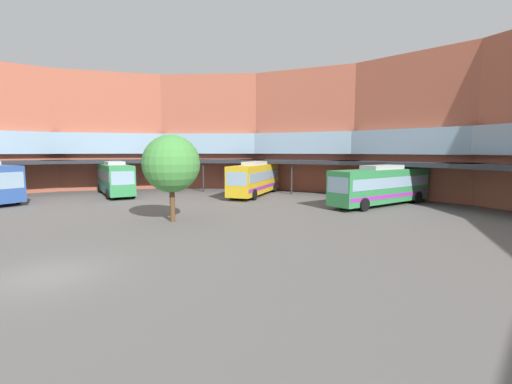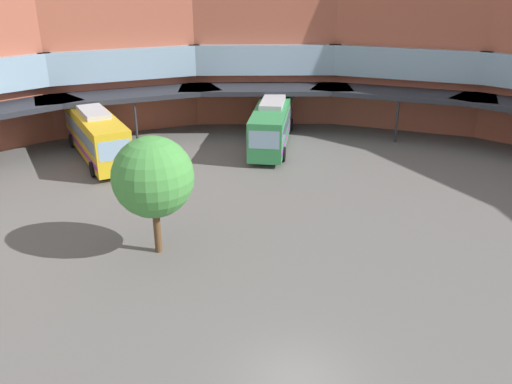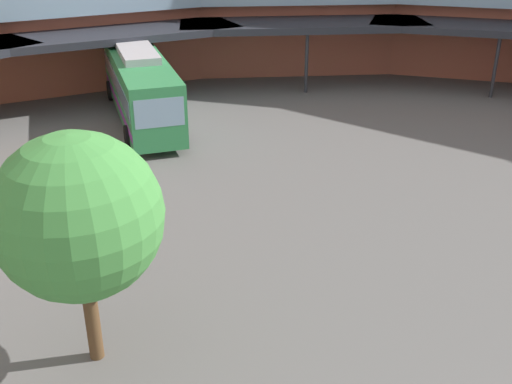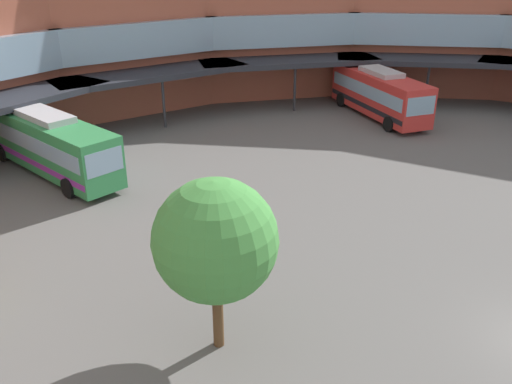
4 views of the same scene
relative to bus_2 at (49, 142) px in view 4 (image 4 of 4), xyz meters
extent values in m
cube|color=#AD5942|center=(31.69, -10.80, 5.47)|extent=(11.89, 15.71, 14.62)
cube|color=#8CADC6|center=(31.15, -11.07, 4.01)|extent=(11.45, 14.51, 2.56)
cube|color=#282B33|center=(27.22, -13.04, 1.81)|extent=(10.10, 14.81, 0.40)
cylinder|color=#2D2D33|center=(25.79, -13.76, -0.01)|extent=(0.20, 0.20, 3.66)
cube|color=#AD5942|center=(23.73, -0.31, 5.47)|extent=(14.81, 14.23, 14.62)
cube|color=#8CADC6|center=(23.33, -0.76, 4.01)|extent=(13.90, 13.43, 2.56)
cube|color=#282B33|center=(20.37, -4.01, 1.81)|extent=(13.47, 12.75, 0.40)
cylinder|color=#2D2D33|center=(19.29, -5.20, -0.01)|extent=(0.20, 0.20, 3.66)
cube|color=#AD5942|center=(12.53, 6.61, 5.47)|extent=(15.75, 10.85, 14.62)
cube|color=#8CADC6|center=(12.31, 6.05, 4.01)|extent=(14.48, 10.55, 2.56)
cube|color=#282B33|center=(10.73, 1.94, 1.81)|extent=(15.03, 8.98, 0.40)
cylinder|color=#2D2D33|center=(10.15, 0.45, -0.01)|extent=(0.20, 0.20, 3.66)
cylinder|color=#2D2D33|center=(-0.42, 2.42, -0.01)|extent=(0.20, 0.20, 3.66)
cube|color=#338C4C|center=(0.00, 0.02, -0.03)|extent=(4.17, 11.93, 2.93)
cube|color=#8CADC6|center=(0.00, 0.02, 0.32)|extent=(4.12, 11.24, 0.94)
cube|color=purple|center=(0.00, 0.02, -0.85)|extent=(4.16, 11.70, 0.35)
cube|color=#8CADC6|center=(-0.86, -5.72, 0.32)|extent=(2.16, 0.44, 1.29)
cube|color=#B2B2B7|center=(0.00, 0.02, 1.62)|extent=(2.33, 4.42, 0.36)
cylinder|color=black|center=(0.63, -4.10, -1.29)|extent=(0.46, 1.13, 1.10)
cylinder|color=black|center=(-1.81, -3.73, -1.29)|extent=(0.46, 1.13, 1.10)
cylinder|color=black|center=(1.81, 3.76, -1.29)|extent=(0.46, 1.13, 1.10)
cylinder|color=black|center=(-0.63, 4.13, -1.29)|extent=(0.46, 1.13, 1.10)
cube|color=red|center=(21.60, -11.41, -0.01)|extent=(8.16, 10.04, 2.97)
cube|color=#8CADC6|center=(21.60, -11.41, 0.35)|extent=(7.84, 9.56, 0.95)
cube|color=black|center=(21.60, -11.41, -0.84)|extent=(8.06, 9.89, 0.36)
cube|color=#8CADC6|center=(18.60, -15.65, 0.35)|extent=(1.93, 1.41, 1.31)
cube|color=#B2B2B7|center=(21.60, -11.41, 1.66)|extent=(3.66, 4.12, 0.36)
cylinder|color=black|center=(20.59, -15.07, -1.29)|extent=(0.88, 1.07, 1.10)
cylinder|color=black|center=(18.48, -13.57, -1.29)|extent=(0.88, 1.07, 1.10)
cylinder|color=black|center=(24.71, -9.25, -1.29)|extent=(0.88, 1.07, 1.10)
cylinder|color=black|center=(22.60, -7.76, -1.29)|extent=(0.88, 1.07, 1.10)
cylinder|color=brown|center=(-6.58, -17.53, -0.37)|extent=(0.36, 0.36, 2.95)
sphere|color=#479342|center=(-6.58, -17.53, 2.20)|extent=(3.97, 3.97, 3.97)
camera|label=1|loc=(15.16, -30.41, 3.07)|focal=25.01mm
camera|label=2|loc=(-2.11, -41.24, 11.43)|focal=37.27mm
camera|label=3|loc=(-8.50, -30.55, 8.80)|focal=43.68mm
camera|label=4|loc=(-17.93, -26.78, 10.52)|focal=38.13mm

